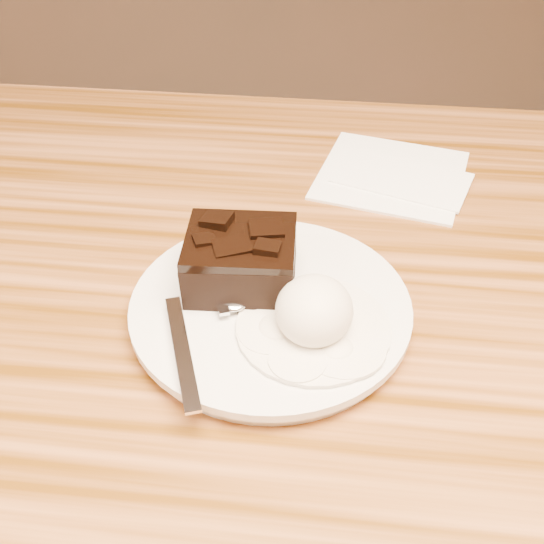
# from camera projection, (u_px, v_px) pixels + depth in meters

# --- Properties ---
(plate) EXTENTS (0.22, 0.22, 0.02)m
(plate) POSITION_uv_depth(u_px,v_px,m) (271.00, 311.00, 0.51)
(plate) COLOR white
(plate) RESTS_ON dining_table
(brownie) EXTENTS (0.09, 0.08, 0.04)m
(brownie) POSITION_uv_depth(u_px,v_px,m) (241.00, 263.00, 0.51)
(brownie) COLOR black
(brownie) RESTS_ON plate
(ice_cream_scoop) EXTENTS (0.06, 0.06, 0.05)m
(ice_cream_scoop) POSITION_uv_depth(u_px,v_px,m) (314.00, 310.00, 0.47)
(ice_cream_scoop) COLOR white
(ice_cream_scoop) RESTS_ON plate
(melt_puddle) EXTENTS (0.11, 0.11, 0.00)m
(melt_puddle) POSITION_uv_depth(u_px,v_px,m) (313.00, 328.00, 0.48)
(melt_puddle) COLOR white
(melt_puddle) RESTS_ON plate
(spoon) EXTENTS (0.09, 0.17, 0.01)m
(spoon) POSITION_uv_depth(u_px,v_px,m) (231.00, 295.00, 0.50)
(spoon) COLOR silver
(spoon) RESTS_ON plate
(napkin) EXTENTS (0.17, 0.17, 0.01)m
(napkin) POSITION_uv_depth(u_px,v_px,m) (391.00, 174.00, 0.68)
(napkin) COLOR white
(napkin) RESTS_ON dining_table
(crumb_a) EXTENTS (0.01, 0.01, 0.00)m
(crumb_a) POSITION_uv_depth(u_px,v_px,m) (210.00, 297.00, 0.50)
(crumb_a) COLOR black
(crumb_a) RESTS_ON plate
(crumb_b) EXTENTS (0.01, 0.01, 0.00)m
(crumb_b) POSITION_uv_depth(u_px,v_px,m) (228.00, 306.00, 0.50)
(crumb_b) COLOR black
(crumb_b) RESTS_ON plate
(crumb_c) EXTENTS (0.00, 0.01, 0.00)m
(crumb_c) POSITION_uv_depth(u_px,v_px,m) (235.00, 299.00, 0.50)
(crumb_c) COLOR black
(crumb_c) RESTS_ON plate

